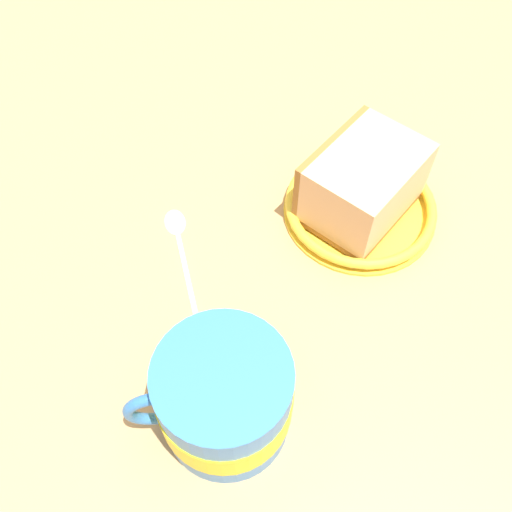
{
  "coord_description": "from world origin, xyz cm",
  "views": [
    {
      "loc": [
        10.48,
        28.66,
        42.32
      ],
      "look_at": [
        0.87,
        4.0,
        3.0
      ],
      "focal_mm": 39.66,
      "sensor_mm": 36.0,
      "label": 1
    }
  ],
  "objects_px": {
    "teaspoon": "(179,239)",
    "cake_slice": "(363,183)",
    "tea_mug": "(224,398)",
    "small_plate": "(360,208)"
  },
  "relations": [
    {
      "from": "teaspoon",
      "to": "cake_slice",
      "type": "bearing_deg",
      "value": 170.74
    },
    {
      "from": "cake_slice",
      "to": "teaspoon",
      "type": "distance_m",
      "value": 0.17
    },
    {
      "from": "cake_slice",
      "to": "small_plate",
      "type": "bearing_deg",
      "value": 118.91
    },
    {
      "from": "tea_mug",
      "to": "teaspoon",
      "type": "height_order",
      "value": "tea_mug"
    },
    {
      "from": "small_plate",
      "to": "teaspoon",
      "type": "height_order",
      "value": "small_plate"
    },
    {
      "from": "small_plate",
      "to": "teaspoon",
      "type": "xyz_separation_m",
      "value": [
        0.17,
        -0.03,
        -0.0
      ]
    },
    {
      "from": "cake_slice",
      "to": "teaspoon",
      "type": "bearing_deg",
      "value": -9.26
    },
    {
      "from": "cake_slice",
      "to": "tea_mug",
      "type": "bearing_deg",
      "value": 38.13
    },
    {
      "from": "cake_slice",
      "to": "tea_mug",
      "type": "relative_size",
      "value": 1.1
    },
    {
      "from": "small_plate",
      "to": "teaspoon",
      "type": "distance_m",
      "value": 0.17
    }
  ]
}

